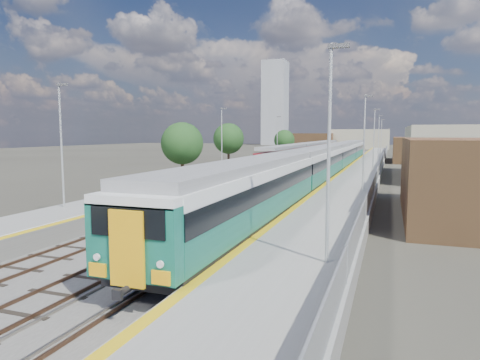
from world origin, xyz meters
The scene contains 12 objects.
ground centered at (0.00, 50.00, 0.00)m, with size 320.00×320.00×0.00m, color #47443A.
ballast_bed centered at (-2.25, 52.50, 0.03)m, with size 10.50×155.00×0.06m, color #565451.
tracks centered at (-1.65, 54.18, 0.11)m, with size 8.96×160.00×0.17m.
platform_right centered at (5.28, 52.49, 0.54)m, with size 4.70×155.00×8.52m.
platform_left centered at (-9.05, 52.49, 0.52)m, with size 4.30×155.00×8.52m.
buildings centered at (-18.12, 138.60, 10.70)m, with size 72.00×185.50×40.00m.
green_train centered at (1.50, 40.69, 2.41)m, with size 3.10×86.31×3.42m.
red_train centered at (-5.50, 65.79, 2.20)m, with size 2.95×59.85×3.73m.
tree_a centered at (-15.14, 33.52, 4.33)m, with size 5.08×5.08×6.89m.
tree_b centered at (-18.57, 58.08, 4.63)m, with size 5.43×5.43×7.35m.
tree_c centered at (-14.71, 83.99, 4.01)m, with size 4.71×4.71×6.38m.
tree_d centered at (19.15, 62.03, 3.45)m, with size 4.05×4.05×5.49m.
Camera 1 is at (8.60, -12.82, 5.53)m, focal length 32.00 mm.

